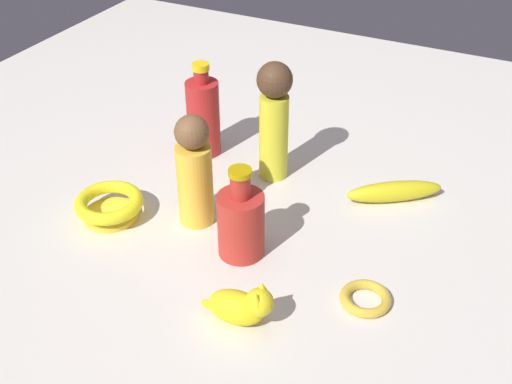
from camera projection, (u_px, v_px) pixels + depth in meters
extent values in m
plane|color=silver|center=(256.00, 215.00, 1.27)|extent=(2.00, 2.00, 0.00)
cylinder|color=yellow|center=(274.00, 137.00, 1.33)|extent=(0.08, 0.08, 0.19)
sphere|color=#4F3521|center=(275.00, 80.00, 1.26)|extent=(0.07, 0.07, 0.07)
cylinder|color=red|center=(203.00, 118.00, 1.41)|extent=(0.07, 0.07, 0.17)
cylinder|color=red|center=(201.00, 76.00, 1.36)|extent=(0.03, 0.03, 0.03)
cylinder|color=yellow|center=(201.00, 67.00, 1.35)|extent=(0.04, 0.04, 0.01)
cylinder|color=red|center=(241.00, 225.00, 1.14)|extent=(0.08, 0.08, 0.12)
cylinder|color=red|center=(240.00, 186.00, 1.09)|extent=(0.04, 0.04, 0.04)
cylinder|color=#BA9607|center=(240.00, 172.00, 1.08)|extent=(0.04, 0.04, 0.01)
ellipsoid|color=gold|center=(394.00, 191.00, 1.30)|extent=(0.19, 0.15, 0.04)
cylinder|color=yellow|center=(111.00, 215.00, 1.26)|extent=(0.11, 0.11, 0.01)
torus|color=yellow|center=(109.00, 202.00, 1.24)|extent=(0.13, 0.13, 0.03)
torus|color=gold|center=(365.00, 298.00, 1.06)|extent=(0.09, 0.09, 0.02)
cylinder|color=yellow|center=(195.00, 185.00, 1.21)|extent=(0.09, 0.09, 0.16)
sphere|color=brown|center=(192.00, 132.00, 1.14)|extent=(0.06, 0.06, 0.06)
ellipsoid|color=yellow|center=(236.00, 307.00, 1.02)|extent=(0.10, 0.06, 0.06)
sphere|color=yellow|center=(259.00, 302.00, 0.99)|extent=(0.05, 0.05, 0.05)
cone|color=yellow|center=(262.00, 288.00, 0.99)|extent=(0.02, 0.02, 0.02)
cone|color=yellow|center=(256.00, 299.00, 0.97)|extent=(0.02, 0.02, 0.02)
ellipsoid|color=yellow|center=(212.00, 305.00, 1.04)|extent=(0.04, 0.02, 0.02)
cylinder|color=black|center=(240.00, 193.00, 1.31)|extent=(0.04, 0.04, 0.02)
cylinder|color=yellow|center=(240.00, 190.00, 1.30)|extent=(0.03, 0.03, 0.00)
cylinder|color=black|center=(240.00, 185.00, 1.30)|extent=(0.03, 0.03, 0.02)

